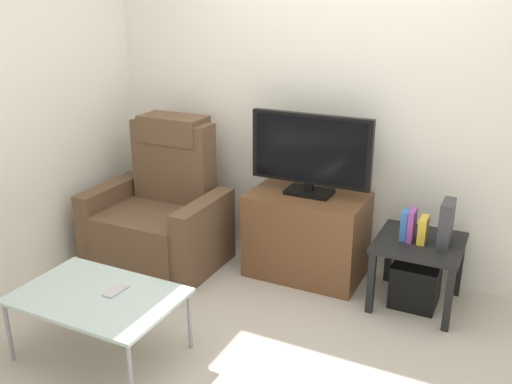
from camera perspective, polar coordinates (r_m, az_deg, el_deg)
ground_plane at (r=3.51m, az=2.02°, el=-14.30°), size 6.40×6.40×0.00m
wall_back at (r=4.02m, az=8.97°, el=10.01°), size 6.40×0.06×2.60m
wall_side at (r=4.11m, az=-22.74°, el=8.92°), size 0.06×4.48×2.60m
tv_stand at (r=4.07m, az=5.16°, el=-4.34°), size 0.82×0.50×0.62m
television at (r=3.88m, az=5.54°, el=3.99°), size 0.86×0.20×0.57m
recliner_armchair at (r=4.33m, az=-9.60°, el=-2.11°), size 0.98×0.78×1.08m
side_table at (r=3.79m, az=16.20°, el=-5.74°), size 0.54×0.54×0.46m
subwoofer_box at (r=3.90m, az=15.87°, el=-8.90°), size 0.29×0.29×0.29m
book_leftmost at (r=3.72m, az=14.88°, el=-3.25°), size 0.04×0.11×0.19m
book_middle at (r=3.71m, az=15.54°, el=-3.25°), size 0.04×0.13×0.21m
book_rightmost at (r=3.71m, az=16.60°, el=-3.70°), size 0.05×0.13×0.17m
game_console at (r=3.70m, az=18.75°, el=-3.01°), size 0.07×0.20×0.29m
coffee_table at (r=3.28m, az=-15.77°, el=-10.34°), size 0.90×0.60×0.39m
cell_phone at (r=3.27m, az=-14.05°, el=-9.70°), size 0.08×0.15×0.01m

